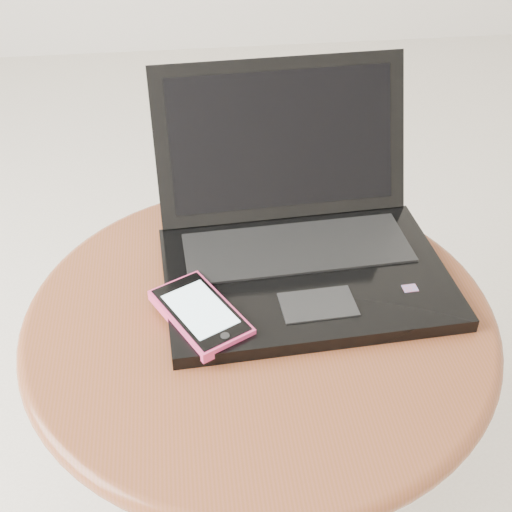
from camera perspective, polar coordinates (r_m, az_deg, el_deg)
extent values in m
plane|color=beige|center=(1.15, 1.07, -19.71)|extent=(4.00, 4.00, 0.00)
cylinder|color=brown|center=(0.95, 0.27, -14.43)|extent=(0.09, 0.09, 0.39)
cylinder|color=brown|center=(0.80, 0.31, -5.24)|extent=(0.53, 0.53, 0.03)
torus|color=brown|center=(0.80, 0.31, -5.24)|extent=(0.56, 0.56, 0.03)
cube|color=black|center=(0.82, 4.21, -1.79)|extent=(0.35, 0.25, 0.02)
cube|color=black|center=(0.85, 3.52, 0.72)|extent=(0.29, 0.12, 0.00)
cube|color=black|center=(0.77, 5.29, -4.11)|extent=(0.09, 0.06, 0.00)
cube|color=red|center=(0.81, 12.95, -2.69)|extent=(0.02, 0.01, 0.00)
cube|color=black|center=(0.89, 2.19, 9.84)|extent=(0.34, 0.10, 0.20)
cube|color=black|center=(0.89, 2.25, 9.81)|extent=(0.30, 0.08, 0.16)
cube|color=black|center=(0.78, -4.09, -4.60)|extent=(0.11, 0.13, 0.01)
cube|color=#BB1A75|center=(0.81, -6.28, -2.35)|extent=(0.05, 0.04, 0.00)
cube|color=#D8376E|center=(0.76, -4.75, -4.94)|extent=(0.12, 0.14, 0.01)
cube|color=black|center=(0.76, -4.78, -4.55)|extent=(0.11, 0.13, 0.00)
cube|color=silver|center=(0.75, -4.78, -4.49)|extent=(0.09, 0.10, 0.00)
cylinder|color=black|center=(0.72, -2.65, -6.78)|extent=(0.01, 0.01, 0.00)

